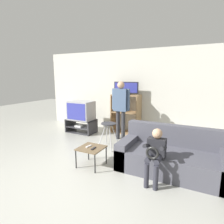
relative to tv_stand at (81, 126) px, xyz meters
name	(u,v)px	position (x,y,z in m)	size (l,w,h in m)	color
ground_plane	(58,180)	(1.34, -2.55, -0.21)	(18.00, 18.00, 0.00)	#ADADA3
wall_back	(131,91)	(1.34, 0.90, 1.09)	(6.40, 0.06, 2.60)	beige
tv_stand	(81,126)	(0.00, 0.00, 0.00)	(0.91, 0.54, 0.42)	#38383D
television_main	(81,110)	(0.02, -0.01, 0.51)	(0.76, 0.54, 0.59)	#9E9EA3
media_shelf	(126,114)	(1.30, 0.60, 0.41)	(0.88, 0.46, 1.22)	#9E7A51
television_flat	(126,89)	(1.29, 0.60, 1.20)	(0.79, 0.20, 0.39)	black
folding_stool	(109,127)	(1.42, -0.79, 0.32)	(0.41, 0.45, 0.64)	#B7B7BC
snack_table	(91,149)	(1.57, -1.82, 0.14)	(0.48, 0.48, 0.39)	brown
remote_control_black	(93,148)	(1.65, -1.86, 0.19)	(0.04, 0.14, 0.02)	#232328
remote_control_white	(89,146)	(1.50, -1.81, 0.19)	(0.04, 0.14, 0.02)	silver
couch	(172,157)	(3.05, -1.30, 0.07)	(1.98, 0.92, 0.82)	#4C4C56
person_standing_adult	(121,105)	(1.42, -0.06, 0.79)	(0.53, 0.20, 1.64)	#2D2D33
person_seated_child	(155,152)	(2.84, -1.84, 0.34)	(0.33, 0.43, 0.92)	#2D2D38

